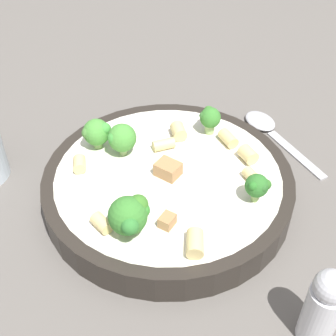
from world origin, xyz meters
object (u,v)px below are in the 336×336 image
object	(u,v)px
broccoli_floret_2	(130,215)
rigatoni_3	(79,164)
broccoli_floret_3	(121,138)
rigatoni_7	(252,176)
pepper_shaker	(323,307)
pasta_bowl	(168,184)
rigatoni_0	(248,154)
rigatoni_4	(228,138)
rigatoni_6	(195,243)
chicken_chunk_0	(167,221)
rigatoni_5	(102,223)
rigatoni_2	(179,131)
spoon	(269,129)
broccoli_floret_1	(210,118)
broccoli_floret_4	(96,132)
chicken_chunk_1	(164,171)
rigatoni_1	(163,145)
broccoli_floret_0	(257,186)

from	to	relation	value
broccoli_floret_2	rigatoni_3	size ratio (longest dim) A/B	2.17
broccoli_floret_2	broccoli_floret_3	distance (m)	0.12
rigatoni_7	pepper_shaker	distance (m)	0.17
pasta_bowl	rigatoni_0	bearing A→B (deg)	-81.10
pasta_bowl	rigatoni_4	xyz separation A→B (m)	(0.05, -0.08, 0.02)
rigatoni_6	pepper_shaker	size ratio (longest dim) A/B	0.31
chicken_chunk_0	rigatoni_5	bearing A→B (deg)	86.88
pasta_bowl	rigatoni_3	distance (m)	0.10
rigatoni_2	spoon	distance (m)	0.14
pepper_shaker	spoon	xyz separation A→B (m)	(0.30, -0.04, -0.04)
chicken_chunk_0	spoon	distance (m)	0.25
rigatoni_5	chicken_chunk_0	bearing A→B (deg)	-93.12
rigatoni_2	broccoli_floret_3	bearing A→B (deg)	109.81
broccoli_floret_1	rigatoni_0	world-z (taller)	broccoli_floret_1
broccoli_floret_3	rigatoni_7	bearing A→B (deg)	-113.93
rigatoni_7	rigatoni_4	bearing A→B (deg)	10.26
rigatoni_4	spoon	distance (m)	0.10
broccoli_floret_2	rigatoni_5	world-z (taller)	broccoli_floret_2
broccoli_floret_4	spoon	distance (m)	0.24
broccoli_floret_4	rigatoni_7	distance (m)	0.19
rigatoni_6	chicken_chunk_1	xyz separation A→B (m)	(0.11, 0.02, -0.00)
rigatoni_7	rigatoni_5	bearing A→B (deg)	107.27
broccoli_floret_1	broccoli_floret_2	size ratio (longest dim) A/B	0.81
broccoli_floret_2	broccoli_floret_3	world-z (taller)	broccoli_floret_2
rigatoni_4	rigatoni_7	distance (m)	0.07
rigatoni_5	broccoli_floret_4	bearing A→B (deg)	1.85
broccoli_floret_2	rigatoni_2	world-z (taller)	broccoli_floret_2
rigatoni_4	rigatoni_7	xyz separation A→B (m)	(-0.07, -0.01, -0.00)
rigatoni_1	rigatoni_6	world-z (taller)	rigatoni_6
broccoli_floret_2	broccoli_floret_4	xyz separation A→B (m)	(0.14, 0.03, -0.00)
broccoli_floret_1	rigatoni_5	size ratio (longest dim) A/B	1.62
pepper_shaker	broccoli_floret_4	bearing A→B (deg)	37.29
rigatoni_5	spoon	size ratio (longest dim) A/B	0.14
broccoli_floret_2	rigatoni_0	xyz separation A→B (m)	(0.10, -0.14, -0.02)
rigatoni_0	rigatoni_4	distance (m)	0.04
broccoli_floret_2	chicken_chunk_1	bearing A→B (deg)	-27.80
rigatoni_3	rigatoni_2	bearing A→B (deg)	-68.60
broccoli_floret_1	rigatoni_6	bearing A→B (deg)	165.74
broccoli_floret_0	spoon	size ratio (longest dim) A/B	0.22
rigatoni_1	rigatoni_5	world-z (taller)	same
rigatoni_1	broccoli_floret_3	bearing A→B (deg)	94.67
broccoli_floret_3	rigatoni_3	distance (m)	0.06
rigatoni_0	rigatoni_4	bearing A→B (deg)	26.04
broccoli_floret_2	broccoli_floret_4	world-z (taller)	broccoli_floret_2
rigatoni_2	rigatoni_4	bearing A→B (deg)	-108.40
broccoli_floret_4	rigatoni_3	world-z (taller)	broccoli_floret_4
pasta_bowl	broccoli_floret_1	size ratio (longest dim) A/B	7.93
rigatoni_6	chicken_chunk_1	distance (m)	0.11
broccoli_floret_3	chicken_chunk_1	distance (m)	0.07
pasta_bowl	chicken_chunk_1	xyz separation A→B (m)	(-0.00, 0.00, 0.02)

